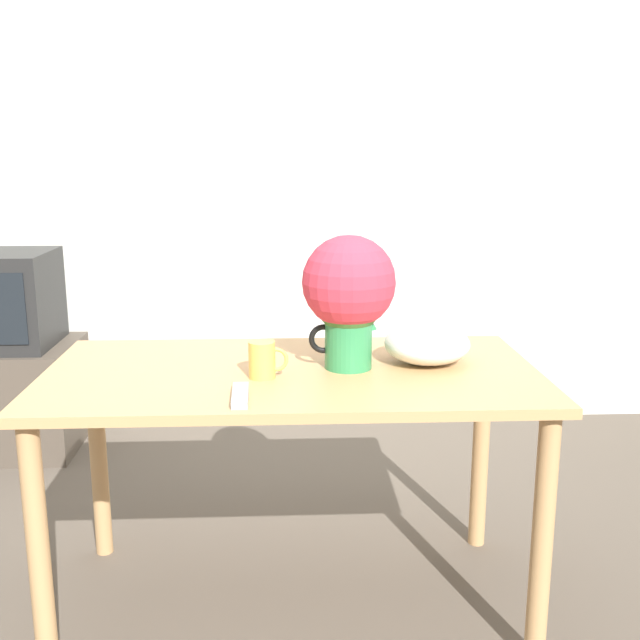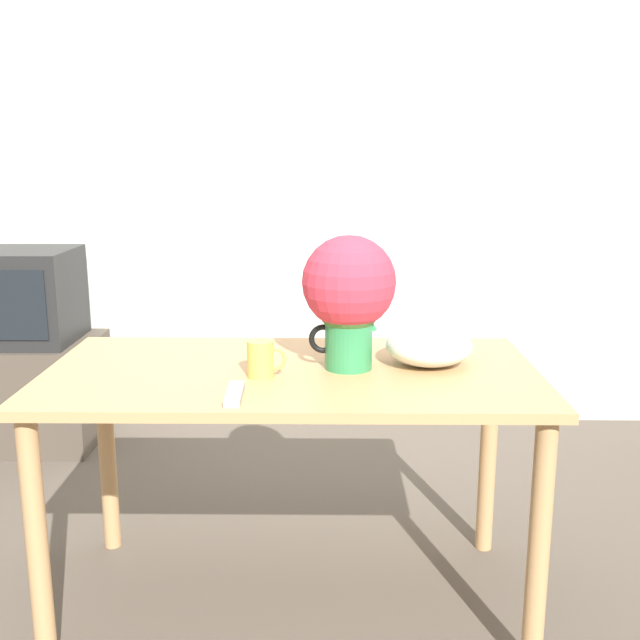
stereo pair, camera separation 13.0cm
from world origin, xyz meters
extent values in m
plane|color=brown|center=(0.00, 0.00, 0.00)|extent=(12.00, 12.00, 0.00)
cube|color=silver|center=(0.00, 1.87, 1.30)|extent=(8.00, 0.05, 2.60)
cube|color=tan|center=(0.05, 0.15, 0.77)|extent=(1.50, 0.79, 0.03)
cylinder|color=tan|center=(-0.64, -0.18, 0.38)|extent=(0.06, 0.06, 0.76)
cylinder|color=tan|center=(0.74, -0.18, 0.38)|extent=(0.06, 0.06, 0.76)
cylinder|color=tan|center=(-0.64, 0.49, 0.38)|extent=(0.06, 0.06, 0.76)
cylinder|color=tan|center=(0.74, 0.49, 0.38)|extent=(0.06, 0.06, 0.76)
cylinder|color=#2D844C|center=(0.23, 0.17, 0.87)|extent=(0.14, 0.14, 0.17)
cone|color=#2D844C|center=(0.29, 0.17, 0.93)|extent=(0.05, 0.05, 0.04)
torus|color=black|center=(0.15, 0.17, 0.88)|extent=(0.09, 0.02, 0.09)
sphere|color=#3D7033|center=(0.23, 0.17, 1.00)|extent=(0.21, 0.21, 0.21)
sphere|color=#CC3347|center=(0.23, 0.17, 1.05)|extent=(0.28, 0.28, 0.28)
cylinder|color=gold|center=(-0.04, 0.08, 0.84)|extent=(0.08, 0.08, 0.11)
torus|color=gold|center=(0.01, 0.08, 0.84)|extent=(0.07, 0.01, 0.07)
ellipsoid|color=silver|center=(0.48, 0.21, 0.85)|extent=(0.27, 0.27, 0.12)
cube|color=#999999|center=(-0.09, -0.12, 0.80)|extent=(0.05, 0.18, 0.02)
cube|color=#4C4238|center=(-1.29, 1.52, 0.26)|extent=(0.60, 0.53, 0.52)
cube|color=black|center=(-1.29, 1.52, 0.75)|extent=(0.43, 0.46, 0.45)
cube|color=black|center=(-1.29, 1.28, 0.75)|extent=(0.33, 0.01, 0.33)
camera|label=1|loc=(0.03, -2.04, 1.44)|focal=42.00mm
camera|label=2|loc=(0.16, -2.04, 1.44)|focal=42.00mm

